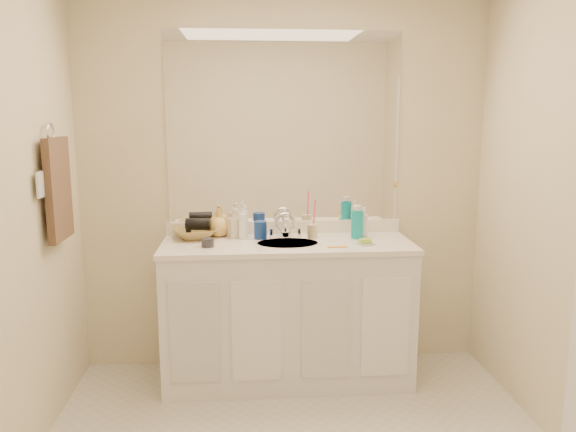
# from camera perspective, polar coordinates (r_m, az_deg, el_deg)

# --- Properties ---
(wall_back) EXTENTS (2.60, 0.02, 2.40)m
(wall_back) POSITION_cam_1_polar(r_m,az_deg,el_deg) (3.63, -0.41, 3.25)
(wall_back) COLOR beige
(wall_back) RESTS_ON floor
(wall_front) EXTENTS (2.60, 0.02, 2.40)m
(wall_front) POSITION_cam_1_polar(r_m,az_deg,el_deg) (1.12, 9.56, -13.32)
(wall_front) COLOR beige
(wall_front) RESTS_ON floor
(vanity_cabinet) EXTENTS (1.50, 0.55, 0.85)m
(vanity_cabinet) POSITION_cam_1_polar(r_m,az_deg,el_deg) (3.54, -0.07, -9.85)
(vanity_cabinet) COLOR white
(vanity_cabinet) RESTS_ON floor
(countertop) EXTENTS (1.52, 0.57, 0.03)m
(countertop) POSITION_cam_1_polar(r_m,az_deg,el_deg) (3.42, -0.07, -2.90)
(countertop) COLOR white
(countertop) RESTS_ON vanity_cabinet
(backsplash) EXTENTS (1.52, 0.03, 0.08)m
(backsplash) POSITION_cam_1_polar(r_m,az_deg,el_deg) (3.66, -0.39, -1.14)
(backsplash) COLOR white
(backsplash) RESTS_ON countertop
(sink_basin) EXTENTS (0.37, 0.37, 0.02)m
(sink_basin) POSITION_cam_1_polar(r_m,az_deg,el_deg) (3.40, -0.04, -2.93)
(sink_basin) COLOR #BCB4A4
(sink_basin) RESTS_ON countertop
(faucet) EXTENTS (0.02, 0.02, 0.11)m
(faucet) POSITION_cam_1_polar(r_m,az_deg,el_deg) (3.56, -0.27, -1.22)
(faucet) COLOR silver
(faucet) RESTS_ON countertop
(mirror) EXTENTS (1.48, 0.01, 1.20)m
(mirror) POSITION_cam_1_polar(r_m,az_deg,el_deg) (3.60, -0.41, 8.94)
(mirror) COLOR white
(mirror) RESTS_ON wall_back
(blue_mug) EXTENTS (0.10, 0.10, 0.11)m
(blue_mug) POSITION_cam_1_polar(r_m,az_deg,el_deg) (3.50, -2.81, -1.43)
(blue_mug) COLOR navy
(blue_mug) RESTS_ON countertop
(tan_cup) EXTENTS (0.07, 0.07, 0.09)m
(tan_cup) POSITION_cam_1_polar(r_m,az_deg,el_deg) (3.51, 2.51, -1.56)
(tan_cup) COLOR beige
(tan_cup) RESTS_ON countertop
(toothbrush) EXTENTS (0.02, 0.04, 0.20)m
(toothbrush) POSITION_cam_1_polar(r_m,az_deg,el_deg) (3.49, 2.68, 0.13)
(toothbrush) COLOR #FF437E
(toothbrush) RESTS_ON tan_cup
(mouthwash_bottle) EXTENTS (0.09, 0.09, 0.18)m
(mouthwash_bottle) POSITION_cam_1_polar(r_m,az_deg,el_deg) (3.53, 7.03, -0.86)
(mouthwash_bottle) COLOR #0D9CA5
(mouthwash_bottle) RESTS_ON countertop
(clear_pump_bottle) EXTENTS (0.06, 0.06, 0.14)m
(clear_pump_bottle) POSITION_cam_1_polar(r_m,az_deg,el_deg) (3.59, 7.66, -0.92)
(clear_pump_bottle) COLOR white
(clear_pump_bottle) RESTS_ON countertop
(soap_dish) EXTENTS (0.12, 0.11, 0.01)m
(soap_dish) POSITION_cam_1_polar(r_m,az_deg,el_deg) (3.37, 7.85, -2.83)
(soap_dish) COLOR silver
(soap_dish) RESTS_ON countertop
(green_soap) EXTENTS (0.07, 0.06, 0.02)m
(green_soap) POSITION_cam_1_polar(r_m,az_deg,el_deg) (3.37, 7.86, -2.51)
(green_soap) COLOR #A1D333
(green_soap) RESTS_ON soap_dish
(orange_comb) EXTENTS (0.12, 0.03, 0.00)m
(orange_comb) POSITION_cam_1_polar(r_m,az_deg,el_deg) (3.29, 5.04, -3.16)
(orange_comb) COLOR orange
(orange_comb) RESTS_ON countertop
(dark_jar) EXTENTS (0.08, 0.08, 0.05)m
(dark_jar) POSITION_cam_1_polar(r_m,az_deg,el_deg) (3.32, -8.16, -2.69)
(dark_jar) COLOR #2B2A30
(dark_jar) RESTS_ON countertop
(extra_white_bottle) EXTENTS (0.06, 0.06, 0.16)m
(extra_white_bottle) POSITION_cam_1_polar(r_m,az_deg,el_deg) (3.49, -4.61, -1.09)
(extra_white_bottle) COLOR white
(extra_white_bottle) RESTS_ON countertop
(soap_bottle_white) EXTENTS (0.10, 0.10, 0.21)m
(soap_bottle_white) POSITION_cam_1_polar(r_m,az_deg,el_deg) (3.60, -4.67, -0.32)
(soap_bottle_white) COLOR white
(soap_bottle_white) RESTS_ON countertop
(soap_bottle_cream) EXTENTS (0.11, 0.11, 0.19)m
(soap_bottle_cream) POSITION_cam_1_polar(r_m,az_deg,el_deg) (3.54, -5.41, -0.68)
(soap_bottle_cream) COLOR beige
(soap_bottle_cream) RESTS_ON countertop
(soap_bottle_yellow) EXTENTS (0.17, 0.17, 0.17)m
(soap_bottle_yellow) POSITION_cam_1_polar(r_m,az_deg,el_deg) (3.59, -7.06, -0.68)
(soap_bottle_yellow) COLOR #E6B759
(soap_bottle_yellow) RESTS_ON countertop
(wicker_basket) EXTENTS (0.32, 0.32, 0.07)m
(wicker_basket) POSITION_cam_1_polar(r_m,az_deg,el_deg) (3.55, -9.43, -1.74)
(wicker_basket) COLOR olive
(wicker_basket) RESTS_ON countertop
(hair_dryer) EXTENTS (0.16, 0.09, 0.08)m
(hair_dryer) POSITION_cam_1_polar(r_m,az_deg,el_deg) (3.54, -9.13, -0.83)
(hair_dryer) COLOR black
(hair_dryer) RESTS_ON wicker_basket
(towel_ring) EXTENTS (0.01, 0.11, 0.11)m
(towel_ring) POSITION_cam_1_polar(r_m,az_deg,el_deg) (3.23, -23.00, 7.80)
(towel_ring) COLOR silver
(towel_ring) RESTS_ON wall_left
(hand_towel) EXTENTS (0.04, 0.32, 0.55)m
(hand_towel) POSITION_cam_1_polar(r_m,az_deg,el_deg) (3.25, -22.29, 2.53)
(hand_towel) COLOR #37271D
(hand_towel) RESTS_ON towel_ring
(switch_plate) EXTENTS (0.01, 0.08, 0.13)m
(switch_plate) POSITION_cam_1_polar(r_m,az_deg,el_deg) (3.06, -23.87, 2.94)
(switch_plate) COLOR silver
(switch_plate) RESTS_ON wall_left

